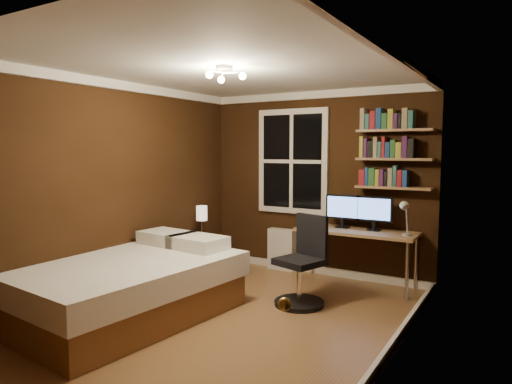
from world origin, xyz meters
The scene contains 24 objects.
floor centered at (0.00, 0.00, 0.00)m, with size 4.20×4.20×0.00m, color brown.
wall_back centered at (0.00, 2.10, 1.25)m, with size 3.20×0.04×2.50m, color black.
wall_left centered at (-1.60, 0.00, 1.25)m, with size 0.04×4.20×2.50m, color black.
wall_right centered at (1.60, 0.00, 1.25)m, with size 0.04×4.20×2.50m, color black.
ceiling centered at (0.00, 0.00, 2.50)m, with size 3.20×4.20×0.02m, color white.
window centered at (-0.35, 2.06, 1.55)m, with size 1.06×0.06×1.46m, color white.
door centered at (1.59, -1.55, 1.02)m, with size 0.03×0.82×2.05m, color black, non-canonical shape.
door_knob centered at (1.55, -1.85, 1.00)m, with size 0.06×0.06×0.06m, color #BA8837.
ceiling_fixture centered at (0.00, -0.10, 2.40)m, with size 0.44×0.44×0.18m, color beige, non-canonical shape.
bookshelf_lower centered at (1.08, 1.98, 1.25)m, with size 0.92×0.22×0.03m, color #986F4A.
books_row_lower centered at (1.08, 1.98, 1.38)m, with size 0.60×0.16×0.23m, color maroon, non-canonical shape.
bookshelf_middle centered at (1.08, 1.98, 1.60)m, with size 0.92×0.22×0.03m, color #986F4A.
books_row_middle centered at (1.08, 1.98, 1.73)m, with size 0.66×0.16×0.23m, color navy, non-canonical shape.
bookshelf_upper centered at (1.08, 1.98, 1.95)m, with size 0.92×0.22×0.03m, color #986F4A.
books_row_upper centered at (1.08, 1.98, 2.08)m, with size 0.60×0.16×0.23m, color #295F32, non-canonical shape.
bed centered at (-1.00, -0.46, 0.32)m, with size 1.79×2.34×0.74m.
nightstand centered at (-1.33, 1.25, 0.26)m, with size 0.41×0.41×0.51m, color brown.
bedside_lamp centered at (-1.33, 1.25, 0.73)m, with size 0.15×0.15×0.43m, color beige, non-canonical shape.
radiator centered at (-0.48, 1.99, 0.29)m, with size 0.39×0.14×0.59m, color silver.
desk centered at (0.68, 1.80, 0.65)m, with size 1.49×0.56×0.71m.
monitor_left centered at (0.47, 1.87, 0.92)m, with size 0.45×0.12×0.43m, color black, non-canonical shape.
monitor_right centered at (0.88, 1.87, 0.92)m, with size 0.45×0.12×0.43m, color black, non-canonical shape.
desk_lamp centered at (1.30, 1.68, 0.93)m, with size 0.14×0.32×0.44m, color silver, non-canonical shape.
office_chair centered at (0.41, 0.81, 0.38)m, with size 0.56×0.56×0.99m.
Camera 1 is at (2.50, -3.70, 1.72)m, focal length 32.00 mm.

